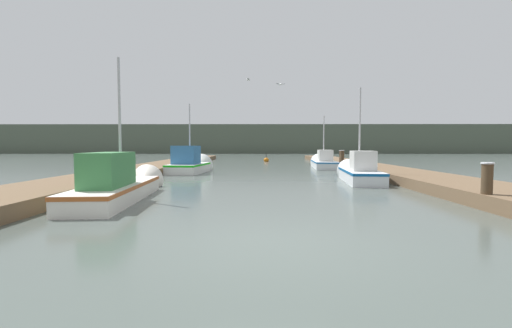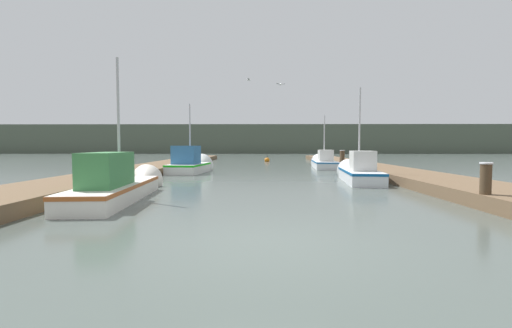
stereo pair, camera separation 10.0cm
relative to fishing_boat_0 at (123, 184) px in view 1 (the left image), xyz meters
The scene contains 15 objects.
ground_plane 6.53m from the fishing_boat_0, 47.56° to the right, with size 200.00×200.00×0.00m.
dock_left 11.46m from the fishing_boat_0, 102.23° to the left, with size 2.81×40.00×0.40m.
dock_right 15.85m from the fishing_boat_0, 44.95° to the left, with size 2.81×40.00×0.40m.
distant_shore_ridge 64.92m from the fishing_boat_0, 86.12° to the left, with size 120.00×16.00×5.78m.
fishing_boat_0 is the anchor object (origin of this frame).
fishing_boat_1 10.27m from the fishing_boat_0, 31.20° to the left, with size 1.86×5.41×4.58m.
fishing_boat_2 10.08m from the fishing_boat_0, 89.26° to the left, with size 2.11×4.74×4.60m.
fishing_boat_3 17.25m from the fishing_boat_0, 58.77° to the left, with size 1.85×5.67×4.23m.
mooring_piling_0 19.46m from the fishing_boat_0, 60.20° to the left, with size 0.24×0.24×1.28m.
mooring_piling_1 16.96m from the fishing_boat_0, 53.88° to the left, with size 0.23×0.23×1.29m.
mooring_piling_2 15.51m from the fishing_boat_0, 51.26° to the left, with size 0.31×0.31×1.32m.
mooring_piling_3 10.15m from the fishing_boat_0, 10.39° to the right, with size 0.30×0.30×1.21m.
channel_buoy 24.33m from the fishing_boat_0, 78.24° to the left, with size 0.52×0.52×1.02m.
seagull_lead 13.40m from the fishing_boat_0, 73.28° to the left, with size 0.28×0.55×0.12m.
seagull_1 12.38m from the fishing_boat_0, 61.27° to the left, with size 0.56×0.31×0.12m.
Camera 1 is at (-0.18, -5.66, 1.64)m, focal length 24.00 mm.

